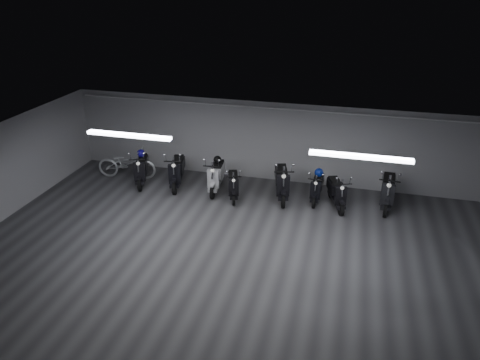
% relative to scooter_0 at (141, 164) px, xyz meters
% --- Properties ---
extents(floor, '(14.00, 10.00, 0.01)m').
position_rel_scooter_0_xyz_m(floor, '(4.13, -3.60, -0.70)').
color(floor, '#3C3B3E').
rests_on(floor, ground).
extents(ceiling, '(14.00, 10.00, 0.01)m').
position_rel_scooter_0_xyz_m(ceiling, '(4.13, -3.60, 2.11)').
color(ceiling, slate).
rests_on(ceiling, ground).
extents(back_wall, '(14.00, 0.01, 2.80)m').
position_rel_scooter_0_xyz_m(back_wall, '(4.13, 1.41, 0.70)').
color(back_wall, '#A3A3A5').
rests_on(back_wall, ground).
extents(fluor_strip_left, '(2.40, 0.18, 0.08)m').
position_rel_scooter_0_xyz_m(fluor_strip_left, '(1.13, -2.60, 2.04)').
color(fluor_strip_left, white).
rests_on(fluor_strip_left, ceiling).
extents(fluor_strip_right, '(2.40, 0.18, 0.08)m').
position_rel_scooter_0_xyz_m(fluor_strip_right, '(7.13, -2.60, 2.04)').
color(fluor_strip_right, white).
rests_on(fluor_strip_right, ceiling).
extents(conduit, '(13.60, 0.05, 0.05)m').
position_rel_scooter_0_xyz_m(conduit, '(4.13, 1.32, 1.92)').
color(conduit, white).
rests_on(conduit, back_wall).
extents(scooter_0, '(1.20, 1.97, 1.39)m').
position_rel_scooter_0_xyz_m(scooter_0, '(0.00, 0.00, 0.00)').
color(scooter_0, black).
rests_on(scooter_0, floor).
extents(scooter_1, '(1.08, 2.05, 1.45)m').
position_rel_scooter_0_xyz_m(scooter_1, '(1.28, 0.09, 0.03)').
color(scooter_1, black).
rests_on(scooter_1, floor).
extents(scooter_2, '(0.81, 1.93, 1.40)m').
position_rel_scooter_0_xyz_m(scooter_2, '(2.68, 0.11, 0.00)').
color(scooter_2, silver).
rests_on(scooter_2, floor).
extents(scooter_3, '(0.98, 1.69, 1.20)m').
position_rel_scooter_0_xyz_m(scooter_3, '(3.37, -0.26, -0.10)').
color(scooter_3, black).
rests_on(scooter_3, floor).
extents(scooter_5, '(1.12, 2.10, 1.49)m').
position_rel_scooter_0_xyz_m(scooter_5, '(4.89, 0.11, 0.05)').
color(scooter_5, black).
rests_on(scooter_5, floor).
extents(scooter_7, '(0.61, 1.63, 1.19)m').
position_rel_scooter_0_xyz_m(scooter_7, '(6.02, 0.20, -0.10)').
color(scooter_7, black).
rests_on(scooter_7, floor).
extents(scooter_8, '(1.08, 1.81, 1.28)m').
position_rel_scooter_0_xyz_m(scooter_8, '(6.64, -0.05, -0.06)').
color(scooter_8, black).
rests_on(scooter_8, floor).
extents(scooter_9, '(0.82, 2.03, 1.48)m').
position_rel_scooter_0_xyz_m(scooter_9, '(8.17, 0.29, 0.04)').
color(scooter_9, black).
rests_on(scooter_9, floor).
extents(bicycle, '(2.15, 1.02, 1.34)m').
position_rel_scooter_0_xyz_m(bicycle, '(-0.70, 0.27, -0.03)').
color(bicycle, silver).
rests_on(bicycle, floor).
extents(helmet_0, '(0.27, 0.27, 0.27)m').
position_rel_scooter_0_xyz_m(helmet_0, '(2.65, 0.37, 0.30)').
color(helmet_0, black).
rests_on(helmet_0, scooter_2).
extents(helmet_1, '(0.28, 0.28, 0.28)m').
position_rel_scooter_0_xyz_m(helmet_1, '(-0.08, 0.25, 0.31)').
color(helmet_1, '#140B83').
rests_on(helmet_1, scooter_0).
extents(helmet_2, '(0.28, 0.28, 0.28)m').
position_rel_scooter_0_xyz_m(helmet_2, '(6.03, 0.42, 0.19)').
color(helmet_2, navy).
rests_on(helmet_2, scooter_7).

